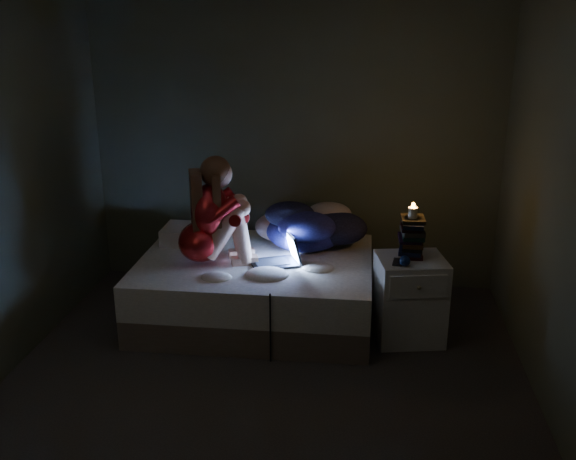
% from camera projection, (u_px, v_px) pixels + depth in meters
% --- Properties ---
extents(floor, '(3.60, 3.80, 0.02)m').
position_uv_depth(floor, '(263.00, 392.00, 4.37)').
color(floor, black).
rests_on(floor, ground).
extents(wall_back, '(3.60, 0.02, 2.60)m').
position_uv_depth(wall_back, '(295.00, 143.00, 5.74)').
color(wall_back, '#494E41').
rests_on(wall_back, ground).
extents(wall_front, '(3.60, 0.02, 2.60)m').
position_uv_depth(wall_front, '(168.00, 369.00, 2.15)').
color(wall_front, '#494E41').
rests_on(wall_front, ground).
extents(wall_right, '(0.02, 3.80, 2.60)m').
position_uv_depth(wall_right, '(571.00, 215.00, 3.74)').
color(wall_right, '#494E41').
rests_on(wall_right, ground).
extents(bed, '(1.86, 1.39, 0.51)m').
position_uv_depth(bed, '(256.00, 288.00, 5.34)').
color(bed, '#B3AEA4').
rests_on(bed, ground).
extents(pillow, '(0.49, 0.35, 0.14)m').
position_uv_depth(pillow, '(193.00, 235.00, 5.60)').
color(pillow, white).
rests_on(pillow, bed).
extents(woman, '(0.62, 0.51, 0.87)m').
position_uv_depth(woman, '(199.00, 211.00, 5.02)').
color(woman, maroon).
rests_on(woman, bed).
extents(laptop, '(0.44, 0.38, 0.26)m').
position_uv_depth(laptop, '(274.00, 249.00, 5.09)').
color(laptop, black).
rests_on(laptop, bed).
extents(clothes_pile, '(0.76, 0.64, 0.41)m').
position_uv_depth(clothes_pile, '(305.00, 224.00, 5.45)').
color(clothes_pile, '#12143C').
rests_on(clothes_pile, bed).
extents(nightstand, '(0.57, 0.52, 0.66)m').
position_uv_depth(nightstand, '(409.00, 299.00, 4.96)').
color(nightstand, silver).
rests_on(nightstand, ground).
extents(book_stack, '(0.19, 0.25, 0.31)m').
position_uv_depth(book_stack, '(411.00, 237.00, 4.85)').
color(book_stack, black).
rests_on(book_stack, nightstand).
extents(candle, '(0.07, 0.07, 0.08)m').
position_uv_depth(candle, '(413.00, 212.00, 4.79)').
color(candle, beige).
rests_on(candle, book_stack).
extents(phone, '(0.11, 0.16, 0.01)m').
position_uv_depth(phone, '(395.00, 261.00, 4.79)').
color(phone, black).
rests_on(phone, nightstand).
extents(blue_orb, '(0.08, 0.08, 0.08)m').
position_uv_depth(blue_orb, '(401.00, 260.00, 4.71)').
color(blue_orb, '#0C1E4D').
rests_on(blue_orb, nightstand).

